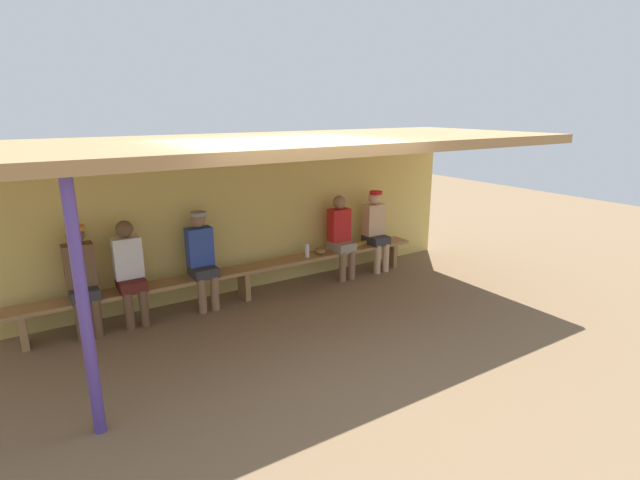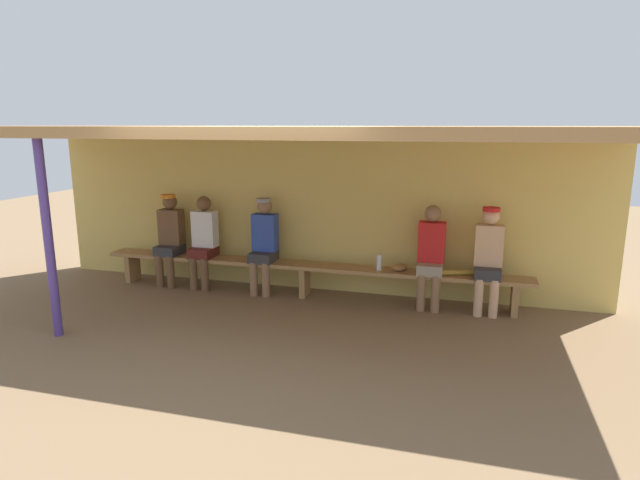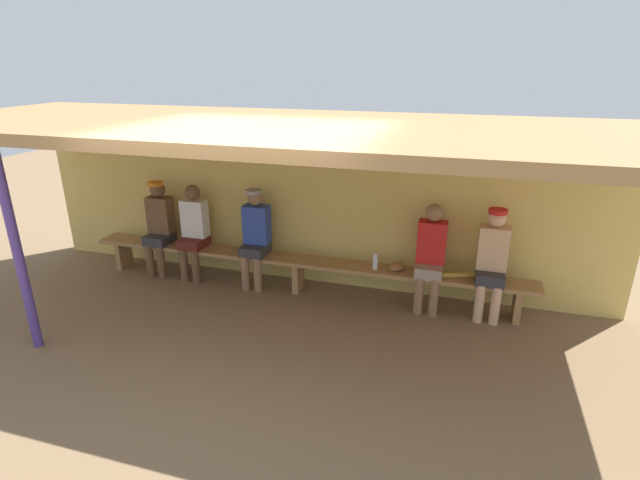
# 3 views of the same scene
# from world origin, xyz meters

# --- Properties ---
(ground_plane) EXTENTS (24.00, 24.00, 0.00)m
(ground_plane) POSITION_xyz_m (0.00, 0.00, 0.00)
(ground_plane) COLOR brown
(back_wall) EXTENTS (8.00, 0.20, 2.20)m
(back_wall) POSITION_xyz_m (0.00, 2.00, 1.10)
(back_wall) COLOR #D8BC60
(back_wall) RESTS_ON ground
(dugout_roof) EXTENTS (8.00, 2.80, 0.12)m
(dugout_roof) POSITION_xyz_m (0.00, 0.70, 2.26)
(dugout_roof) COLOR #9E7547
(dugout_roof) RESTS_ON back_wall
(support_post) EXTENTS (0.10, 0.10, 2.20)m
(support_post) POSITION_xyz_m (-2.27, -0.55, 1.10)
(support_post) COLOR #4C388C
(support_post) RESTS_ON ground
(bench) EXTENTS (6.00, 0.36, 0.46)m
(bench) POSITION_xyz_m (0.00, 1.55, 0.39)
(bench) COLOR #9E7547
(bench) RESTS_ON ground
(player_in_white) EXTENTS (0.34, 0.42, 1.34)m
(player_in_white) POSITION_xyz_m (1.70, 1.55, 0.73)
(player_in_white) COLOR gray
(player_in_white) RESTS_ON ground
(player_in_red) EXTENTS (0.34, 0.42, 1.34)m
(player_in_red) POSITION_xyz_m (2.40, 1.55, 0.75)
(player_in_red) COLOR #333338
(player_in_red) RESTS_ON ground
(player_middle) EXTENTS (0.34, 0.42, 1.34)m
(player_middle) POSITION_xyz_m (-0.60, 1.55, 0.75)
(player_middle) COLOR #333338
(player_middle) RESTS_ON ground
(player_leftmost) EXTENTS (0.34, 0.42, 1.34)m
(player_leftmost) POSITION_xyz_m (-2.08, 1.55, 0.75)
(player_leftmost) COLOR #333338
(player_leftmost) RESTS_ON ground
(player_near_post) EXTENTS (0.34, 0.42, 1.34)m
(player_near_post) POSITION_xyz_m (-1.53, 1.55, 0.73)
(player_near_post) COLOR #591E19
(player_near_post) RESTS_ON ground
(water_bottle_green) EXTENTS (0.07, 0.07, 0.21)m
(water_bottle_green) POSITION_xyz_m (1.04, 1.51, 0.56)
(water_bottle_green) COLOR silver
(water_bottle_green) RESTS_ON bench
(baseball_glove_dark_brown) EXTENTS (0.26, 0.29, 0.09)m
(baseball_glove_dark_brown) POSITION_xyz_m (1.31, 1.56, 0.51)
(baseball_glove_dark_brown) COLOR olive
(baseball_glove_dark_brown) RESTS_ON bench
(baseball_bat) EXTENTS (0.75, 0.30, 0.07)m
(baseball_bat) POSITION_xyz_m (2.07, 1.55, 0.49)
(baseball_bat) COLOR #B28C33
(baseball_bat) RESTS_ON bench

